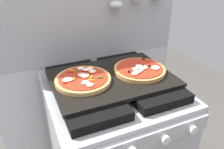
# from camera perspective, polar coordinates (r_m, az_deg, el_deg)

# --- Properties ---
(kitchen_backsplash) EXTENTS (1.10, 0.09, 1.55)m
(kitchen_backsplash) POSITION_cam_1_polar(r_m,az_deg,el_deg) (1.36, -5.56, 1.06)
(kitchen_backsplash) COLOR silver
(kitchen_backsplash) RESTS_ON ground_plane
(baking_tray) EXTENTS (0.54, 0.38, 0.02)m
(baking_tray) POSITION_cam_1_polar(r_m,az_deg,el_deg) (1.03, 0.00, -0.88)
(baking_tray) COLOR black
(baking_tray) RESTS_ON stove
(pizza_left) EXTENTS (0.24, 0.24, 0.03)m
(pizza_left) POSITION_cam_1_polar(r_m,az_deg,el_deg) (0.98, -7.34, -1.18)
(pizza_left) COLOR tan
(pizza_left) RESTS_ON baking_tray
(pizza_right) EXTENTS (0.24, 0.24, 0.03)m
(pizza_right) POSITION_cam_1_polar(r_m,az_deg,el_deg) (1.07, 7.04, 1.30)
(pizza_right) COLOR #C18947
(pizza_right) RESTS_ON baking_tray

